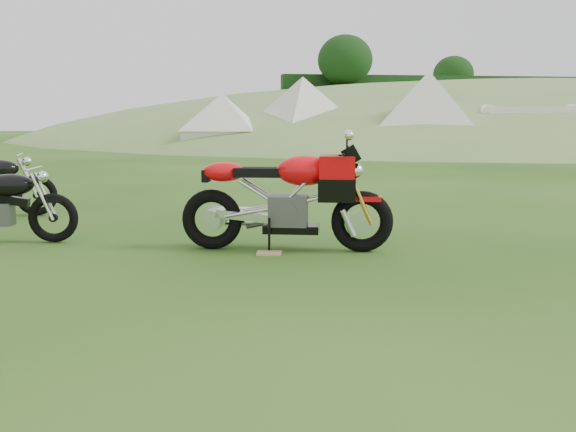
{
  "coord_description": "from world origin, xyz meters",
  "views": [
    {
      "loc": [
        -0.7,
        -5.0,
        1.5
      ],
      "look_at": [
        0.15,
        0.4,
        0.64
      ],
      "focal_mm": 40.0,
      "sensor_mm": 36.0,
      "label": 1
    }
  ],
  "objects": [
    {
      "name": "ground",
      "position": [
        0.0,
        0.0,
        0.0
      ],
      "size": [
        120.0,
        120.0,
        0.0
      ],
      "primitive_type": "plane",
      "color": "#1A410E",
      "rests_on": "ground"
    },
    {
      "name": "hillside",
      "position": [
        24.0,
        40.0,
        0.0
      ],
      "size": [
        80.0,
        64.0,
        8.0
      ],
      "primitive_type": "ellipsoid",
      "color": "olive",
      "rests_on": "ground"
    },
    {
      "name": "hedgerow",
      "position": [
        24.0,
        40.0,
        0.0
      ],
      "size": [
        36.0,
        1.2,
        8.6
      ],
      "primitive_type": null,
      "color": "black",
      "rests_on": "ground"
    },
    {
      "name": "sport_motorcycle",
      "position": [
        0.38,
        1.98,
        0.67
      ],
      "size": [
        2.32,
        1.09,
        1.35
      ],
      "primitive_type": null,
      "rotation": [
        0.0,
        0.0,
        -0.25
      ],
      "color": "red",
      "rests_on": "ground"
    },
    {
      "name": "plywood_board",
      "position": [
        0.17,
        1.8,
        0.01
      ],
      "size": [
        0.31,
        0.27,
        0.02
      ],
      "primitive_type": "cube",
      "rotation": [
        0.0,
        0.0,
        -0.23
      ],
      "color": "tan",
      "rests_on": "ground"
    },
    {
      "name": "tent_left",
      "position": [
        0.82,
        22.02,
        1.24
      ],
      "size": [
        3.48,
        3.48,
        2.48
      ],
      "primitive_type": null,
      "rotation": [
        0.0,
        0.0,
        -0.25
      ],
      "color": "silver",
      "rests_on": "ground"
    },
    {
      "name": "tent_mid",
      "position": [
        4.35,
        22.83,
        1.46
      ],
      "size": [
        4.49,
        4.49,
        2.93
      ],
      "primitive_type": null,
      "rotation": [
        0.0,
        0.0,
        0.43
      ],
      "color": "silver",
      "rests_on": "ground"
    },
    {
      "name": "tent_right",
      "position": [
        8.75,
        19.39,
        1.48
      ],
      "size": [
        4.46,
        4.46,
        2.96
      ],
      "primitive_type": null,
      "rotation": [
        0.0,
        0.0,
        -0.39
      ],
      "color": "silver",
      "rests_on": "ground"
    },
    {
      "name": "caravan",
      "position": [
        12.7,
        18.86,
        0.94
      ],
      "size": [
        4.35,
        2.84,
        1.88
      ],
      "primitive_type": null,
      "rotation": [
        0.0,
        0.0,
        -0.28
      ],
      "color": "white",
      "rests_on": "ground"
    }
  ]
}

